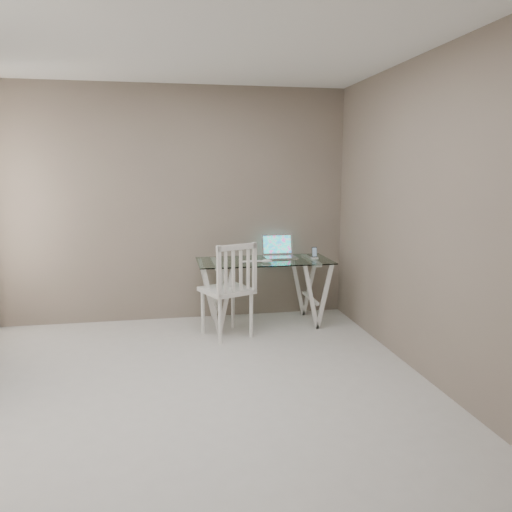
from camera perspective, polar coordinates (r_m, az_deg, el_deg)
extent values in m
plane|color=#B8B5B0|center=(4.00, -7.61, -16.20)|extent=(4.50, 4.50, 0.00)
cube|color=white|center=(3.72, -8.64, 24.49)|extent=(4.00, 4.50, 0.02)
cube|color=#716559|center=(5.86, -9.11, 5.77)|extent=(4.00, 0.02, 2.70)
cube|color=#716559|center=(1.41, -3.89, -6.57)|extent=(4.00, 0.02, 2.70)
cube|color=#716559|center=(4.21, 20.27, 3.76)|extent=(0.02, 4.50, 2.70)
cube|color=silver|center=(5.62, 0.94, -0.55)|extent=(1.50, 0.70, 0.01)
cube|color=silver|center=(5.62, -4.59, -4.52)|extent=(0.24, 0.62, 0.72)
cube|color=silver|center=(5.83, 6.24, -4.02)|extent=(0.24, 0.62, 0.72)
cube|color=silver|center=(5.28, -3.38, -3.91)|extent=(0.61, 0.61, 0.04)
cylinder|color=silver|center=(5.11, -4.12, -7.44)|extent=(0.04, 0.04, 0.48)
cylinder|color=silver|center=(5.29, -0.55, -6.79)|extent=(0.04, 0.04, 0.48)
cylinder|color=silver|center=(5.42, -6.09, -6.44)|extent=(0.04, 0.04, 0.48)
cylinder|color=silver|center=(5.60, -2.65, -5.87)|extent=(0.04, 0.04, 0.48)
cube|color=silver|center=(5.05, -2.18, -1.53)|extent=(0.44, 0.21, 0.52)
cube|color=silver|center=(5.78, 2.77, -0.13)|extent=(0.37, 0.25, 0.02)
cube|color=#19D899|center=(5.91, 2.43, 1.34)|extent=(0.37, 0.07, 0.24)
cube|color=silver|center=(5.52, -0.60, -0.64)|extent=(0.25, 0.11, 0.01)
ellipsoid|color=white|center=(5.46, 1.21, -0.58)|extent=(0.12, 0.07, 0.04)
cube|color=white|center=(5.77, 6.71, -0.21)|extent=(0.07, 0.07, 0.02)
cube|color=black|center=(5.76, 6.69, 0.45)|extent=(0.06, 0.03, 0.12)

